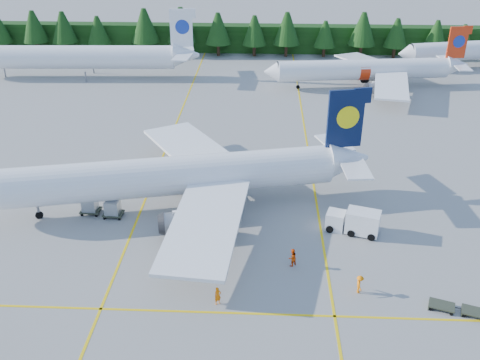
{
  "coord_description": "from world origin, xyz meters",
  "views": [
    {
      "loc": [
        -0.39,
        -40.82,
        31.22
      ],
      "look_at": [
        -2.82,
        11.68,
        3.5
      ],
      "focal_mm": 40.0,
      "sensor_mm": 36.0,
      "label": 1
    }
  ],
  "objects_px": {
    "airliner_navy": "(160,178)",
    "airliner_red": "(360,70)",
    "service_truck": "(353,221)",
    "airstairs": "(210,192)"
  },
  "relations": [
    {
      "from": "airliner_navy",
      "to": "airliner_red",
      "type": "xyz_separation_m",
      "value": [
        28.89,
        45.45,
        -0.59
      ]
    },
    {
      "from": "airliner_red",
      "to": "airstairs",
      "type": "xyz_separation_m",
      "value": [
        -23.62,
        -42.85,
        -2.5
      ]
    },
    {
      "from": "airliner_navy",
      "to": "airliner_red",
      "type": "height_order",
      "value": "airliner_navy"
    },
    {
      "from": "service_truck",
      "to": "airstairs",
      "type": "bearing_deg",
      "value": 174.78
    },
    {
      "from": "airliner_red",
      "to": "service_truck",
      "type": "height_order",
      "value": "airliner_red"
    },
    {
      "from": "airliner_navy",
      "to": "service_truck",
      "type": "height_order",
      "value": "airliner_navy"
    },
    {
      "from": "airliner_navy",
      "to": "airliner_red",
      "type": "relative_size",
      "value": 1.17
    },
    {
      "from": "airstairs",
      "to": "airliner_red",
      "type": "bearing_deg",
      "value": 42.33
    },
    {
      "from": "airstairs",
      "to": "service_truck",
      "type": "distance_m",
      "value": 17.03
    },
    {
      "from": "airliner_navy",
      "to": "airstairs",
      "type": "xyz_separation_m",
      "value": [
        5.26,
        2.6,
        -3.09
      ]
    }
  ]
}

